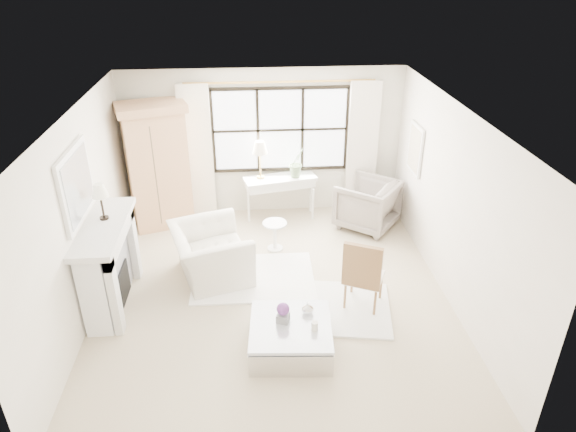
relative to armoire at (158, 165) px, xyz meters
name	(u,v)px	position (x,y,z in m)	size (l,w,h in m)	color
floor	(273,294)	(1.87, -2.34, -1.14)	(5.50, 5.50, 0.00)	#C7B494
ceiling	(270,114)	(1.87, -2.34, 1.56)	(5.50, 5.50, 0.00)	white
wall_back	(264,143)	(1.87, 0.41, 0.21)	(5.00, 5.00, 0.00)	beige
wall_front	(288,357)	(1.87, -5.09, 0.21)	(5.00, 5.00, 0.00)	beige
wall_left	(81,219)	(-0.63, -2.34, 0.21)	(5.50, 5.50, 0.00)	silver
wall_right	(453,206)	(4.37, -2.34, 0.21)	(5.50, 5.50, 0.00)	silver
window_pane	(280,130)	(2.17, 0.39, 0.46)	(2.40, 0.02, 1.50)	silver
window_frame	(280,130)	(2.17, 0.38, 0.46)	(2.50, 0.04, 1.50)	black
curtain_rod	(280,82)	(2.17, 0.33, 1.33)	(0.04, 0.04, 3.30)	#AA7E3B
curtain_left	(197,153)	(0.67, 0.31, 0.10)	(0.55, 0.10, 2.47)	white
curtain_right	(362,148)	(3.67, 0.31, 0.10)	(0.55, 0.10, 2.47)	silver
fireplace	(107,264)	(-0.41, -2.34, -0.49)	(0.58, 1.66, 1.26)	silver
mirror_frame	(76,185)	(-0.60, -2.34, 0.70)	(0.05, 1.15, 0.95)	white
mirror_glass	(78,185)	(-0.57, -2.34, 0.70)	(0.02, 1.00, 0.80)	silver
art_frame	(415,149)	(4.34, -0.64, 0.41)	(0.04, 0.62, 0.82)	white
art_canvas	(414,149)	(4.32, -0.64, 0.41)	(0.01, 0.52, 0.72)	beige
mantel_lamp	(99,192)	(-0.38, -2.18, 0.51)	(0.22, 0.22, 0.51)	black
armoire	(158,165)	(0.00, 0.00, 0.00)	(1.28, 1.01, 2.24)	tan
console_table	(280,197)	(2.14, 0.10, -0.74)	(1.37, 0.72, 0.80)	silver
console_lamp	(260,149)	(1.79, 0.11, 0.22)	(0.28, 0.28, 0.69)	#AD893C
orchid_plant	(297,163)	(2.44, 0.11, -0.07)	(0.30, 0.24, 0.54)	#5D7850
side_table	(275,232)	(1.97, -1.08, -0.81)	(0.40, 0.40, 0.51)	white
rug_left	(253,277)	(1.59, -1.91, -1.12)	(1.84, 1.30, 0.03)	white
rug_right	(331,307)	(2.66, -2.74, -1.12)	(1.64, 1.23, 0.03)	white
club_armchair	(211,254)	(0.96, -1.79, -0.74)	(1.23, 1.07, 0.80)	silver
wingback_chair	(367,204)	(3.66, -0.40, -0.70)	(0.94, 0.96, 0.88)	gray
french_chair	(363,287)	(3.11, -2.71, -0.83)	(0.64, 0.64, 1.08)	olive
coffee_table	(291,337)	(2.03, -3.51, -0.96)	(1.07, 1.07, 0.38)	silver
planter_box	(283,318)	(1.94, -3.43, -0.71)	(0.14, 0.14, 0.11)	slate
planter_flowers	(283,309)	(1.94, -3.43, -0.57)	(0.16, 0.16, 0.16)	#65317A
pillar_candle	(315,326)	(2.31, -3.63, -0.70)	(0.08, 0.08, 0.12)	silver
coffee_vase	(308,308)	(2.26, -3.29, -0.68)	(0.15, 0.15, 0.16)	silver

